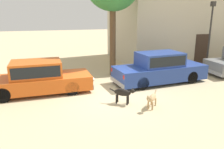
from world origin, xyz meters
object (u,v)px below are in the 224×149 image
object	(u,v)px
stray_dog_spotted	(123,92)
stray_dog_tan	(152,98)
street_lamp	(211,28)
parked_sedan_nearest	(38,77)
parked_sedan_second	(160,68)

from	to	relation	value
stray_dog_spotted	stray_dog_tan	bearing A→B (deg)	-2.86
street_lamp	parked_sedan_nearest	bearing A→B (deg)	-173.05
parked_sedan_nearest	stray_dog_spotted	xyz separation A→B (m)	(3.13, -2.31, -0.24)
parked_sedan_second	parked_sedan_nearest	bearing A→B (deg)	174.08
street_lamp	parked_sedan_second	bearing A→B (deg)	-160.70
stray_dog_spotted	parked_sedan_second	bearing A→B (deg)	75.11
parked_sedan_nearest	street_lamp	xyz separation A→B (m)	(9.89, 1.21, 1.88)
stray_dog_tan	street_lamp	world-z (taller)	street_lamp
parked_sedan_second	stray_dog_spotted	world-z (taller)	parked_sedan_second
parked_sedan_nearest	parked_sedan_second	distance (m)	5.85
parked_sedan_nearest	street_lamp	bearing A→B (deg)	6.62
parked_sedan_second	street_lamp	distance (m)	4.65
parked_sedan_nearest	stray_dog_tan	distance (m)	5.01
parked_sedan_second	stray_dog_tan	xyz separation A→B (m)	(-1.87, -2.82, -0.37)
stray_dog_tan	street_lamp	size ratio (longest dim) A/B	0.21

